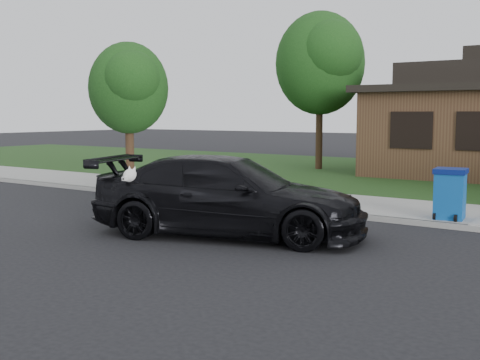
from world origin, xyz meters
The scene contains 8 objects.
ground centered at (0.00, 0.00, 0.00)m, with size 120.00×120.00×0.00m, color black.
sidewalk centered at (0.00, 5.00, 0.06)m, with size 60.00×3.00×0.12m, color gray.
curb centered at (0.00, 3.50, 0.06)m, with size 60.00×0.12×0.12m, color gray.
lawn centered at (0.00, 13.00, 0.07)m, with size 60.00×13.00×0.13m, color #193814.
sedan centered at (-0.02, 0.36, 0.78)m, with size 5.78×3.62×1.56m.
recycling_bin centered at (3.22, 4.04, 0.67)m, with size 0.73×0.75×1.09m.
tree_0 centered at (-4.34, 12.88, 4.48)m, with size 3.78×3.60×6.34m.
tree_2 centered at (-7.38, 5.11, 3.27)m, with size 2.73×2.60×4.59m.
Camera 1 is at (6.76, -9.12, 2.39)m, focal length 45.00 mm.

